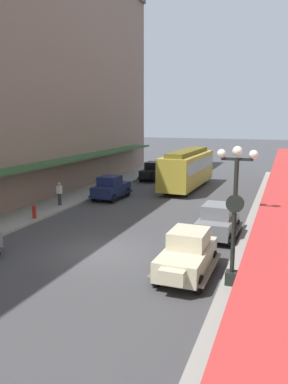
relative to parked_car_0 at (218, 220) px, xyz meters
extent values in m
plane|color=#424244|center=(-4.86, -4.27, -0.94)|extent=(200.00, 200.00, 0.00)
cube|color=#99968E|center=(2.64, -4.27, -0.87)|extent=(3.00, 60.00, 0.15)
cube|color=#BF3333|center=(3.24, -4.27, 2.06)|extent=(1.80, 54.00, 0.16)
cube|color=slate|center=(0.00, 0.03, -0.20)|extent=(1.79, 3.94, 0.80)
cube|color=slate|center=(0.00, -0.22, 0.55)|extent=(1.48, 1.73, 0.70)
cube|color=#8C9EA8|center=(0.00, -0.22, 0.55)|extent=(1.41, 1.70, 0.42)
cube|color=slate|center=(0.05, 2.16, -0.15)|extent=(0.94, 0.38, 0.52)
cube|color=#393A3D|center=(-0.95, 0.06, -0.52)|extent=(0.32, 3.51, 0.12)
cube|color=#393A3D|center=(0.95, 0.01, -0.52)|extent=(0.32, 3.51, 0.12)
cylinder|color=black|center=(-0.78, 1.42, -0.60)|extent=(0.24, 0.68, 0.68)
cylinder|color=black|center=(0.84, 1.38, -0.60)|extent=(0.24, 0.68, 0.68)
cylinder|color=black|center=(-0.84, -1.31, -0.60)|extent=(0.24, 0.68, 0.68)
cylinder|color=black|center=(0.78, -1.35, -0.60)|extent=(0.24, 0.68, 0.68)
cube|color=#19234C|center=(-9.51, 6.82, -0.20)|extent=(1.71, 3.90, 0.80)
cube|color=#19234C|center=(-9.51, 6.57, 0.55)|extent=(1.44, 1.70, 0.70)
cube|color=#8C9EA8|center=(-9.51, 6.57, 0.55)|extent=(1.37, 1.67, 0.42)
cube|color=#19234C|center=(-9.51, 8.95, -0.15)|extent=(0.94, 0.36, 0.52)
cube|color=black|center=(-10.46, 6.82, -0.52)|extent=(0.25, 3.51, 0.12)
cube|color=black|center=(-8.56, 6.82, -0.52)|extent=(0.25, 3.51, 0.12)
cylinder|color=black|center=(-10.32, 8.18, -0.60)|extent=(0.22, 0.68, 0.68)
cylinder|color=black|center=(-8.70, 8.19, -0.60)|extent=(0.22, 0.68, 0.68)
cylinder|color=black|center=(-10.31, 5.45, -0.60)|extent=(0.22, 0.68, 0.68)
cylinder|color=black|center=(-8.70, 5.46, -0.60)|extent=(0.22, 0.68, 0.68)
cube|color=black|center=(-9.45, 16.52, -0.20)|extent=(1.87, 3.97, 0.80)
cube|color=black|center=(-9.46, 16.77, 0.55)|extent=(1.51, 1.76, 0.70)
cube|color=#8C9EA8|center=(-9.46, 16.77, 0.55)|extent=(1.44, 1.72, 0.42)
cube|color=black|center=(-9.36, 14.40, -0.15)|extent=(0.95, 0.40, 0.52)
cube|color=black|center=(-8.50, 16.57, -0.52)|extent=(0.39, 3.52, 0.12)
cube|color=black|center=(-10.40, 16.48, -0.52)|extent=(0.39, 3.52, 0.12)
cylinder|color=black|center=(-8.58, 15.20, -0.60)|extent=(0.25, 0.69, 0.68)
cylinder|color=black|center=(-10.20, 15.13, -0.60)|extent=(0.25, 0.69, 0.68)
cylinder|color=black|center=(-8.70, 17.92, -0.60)|extent=(0.25, 0.69, 0.68)
cylinder|color=black|center=(-10.31, 17.85, -0.60)|extent=(0.25, 0.69, 0.68)
cube|color=beige|center=(-0.31, -5.50, -0.20)|extent=(1.73, 3.91, 0.80)
cube|color=beige|center=(-0.30, -5.25, 0.55)|extent=(1.45, 1.71, 0.70)
cube|color=#8C9EA8|center=(-0.30, -5.25, 0.55)|extent=(1.38, 1.68, 0.42)
cube|color=beige|center=(-0.33, -7.63, -0.15)|extent=(0.94, 0.37, 0.52)
cube|color=#6D6856|center=(0.64, -5.50, -0.52)|extent=(0.27, 3.51, 0.12)
cube|color=#6D6856|center=(-1.26, -5.49, -0.52)|extent=(0.27, 3.51, 0.12)
cylinder|color=black|center=(0.49, -6.87, -0.60)|extent=(0.23, 0.68, 0.68)
cylinder|color=black|center=(-1.13, -6.85, -0.60)|extent=(0.23, 0.68, 0.68)
cylinder|color=black|center=(0.51, -4.14, -0.60)|extent=(0.23, 0.68, 0.68)
cylinder|color=black|center=(-1.10, -4.12, -0.60)|extent=(0.23, 0.68, 0.68)
cube|color=gold|center=(-5.01, 13.15, 0.81)|extent=(2.76, 9.66, 2.70)
cube|color=brown|center=(-5.01, 13.15, 2.34)|extent=(1.73, 8.68, 0.36)
cube|color=#8C9EA8|center=(-5.01, 13.15, 1.28)|extent=(2.76, 8.90, 0.95)
cube|color=black|center=(-4.93, 16.03, -0.74)|extent=(2.03, 1.25, 0.40)
cube|color=black|center=(-5.08, 10.27, -0.74)|extent=(2.03, 1.25, 0.40)
cube|color=black|center=(1.54, -6.04, -0.54)|extent=(0.44, 0.44, 0.50)
cylinder|color=black|center=(1.54, -6.04, 1.81)|extent=(0.16, 0.16, 4.20)
cube|color=black|center=(1.54, -6.04, 3.91)|extent=(1.10, 0.10, 0.10)
sphere|color=white|center=(0.99, -6.04, 4.09)|extent=(0.32, 0.32, 0.32)
sphere|color=white|center=(2.09, -6.04, 4.09)|extent=(0.32, 0.32, 0.32)
sphere|color=white|center=(1.54, -6.04, 4.19)|extent=(0.36, 0.36, 0.36)
cylinder|color=black|center=(1.54, -6.04, 2.31)|extent=(0.64, 0.18, 0.64)
cylinder|color=silver|center=(1.54, -5.94, 2.31)|extent=(0.56, 0.02, 0.56)
cylinder|color=#B21E19|center=(-11.21, -0.68, -0.44)|extent=(0.24, 0.24, 0.70)
sphere|color=#B21E19|center=(-11.21, -0.68, -0.07)|extent=(0.20, 0.20, 0.20)
cylinder|color=slate|center=(3.05, 11.34, -0.37)|extent=(0.24, 0.24, 0.85)
cube|color=white|center=(3.05, 11.34, 0.34)|extent=(0.36, 0.22, 0.56)
sphere|color=beige|center=(3.05, 11.34, 0.74)|extent=(0.22, 0.22, 0.22)
cylinder|color=black|center=(3.05, 11.34, 0.86)|extent=(0.28, 0.28, 0.04)
cylinder|color=#2D2D33|center=(-11.70, 2.93, -0.37)|extent=(0.24, 0.24, 0.85)
cube|color=white|center=(-11.70, 2.93, 0.34)|extent=(0.36, 0.22, 0.56)
sphere|color=tan|center=(-11.70, 2.93, 0.74)|extent=(0.22, 0.22, 0.22)
cylinder|color=#2D2D33|center=(2.22, 10.49, -0.37)|extent=(0.24, 0.24, 0.85)
cube|color=white|center=(2.22, 10.49, 0.34)|extent=(0.36, 0.22, 0.56)
sphere|color=#9E7051|center=(2.22, 10.49, 0.74)|extent=(0.22, 0.22, 0.22)
cylinder|color=black|center=(2.22, 10.49, 0.86)|extent=(0.28, 0.28, 0.04)
cylinder|color=#4C4238|center=(3.09, 7.00, -0.37)|extent=(0.24, 0.24, 0.85)
cube|color=maroon|center=(3.09, 7.00, 0.34)|extent=(0.36, 0.22, 0.56)
sphere|color=#9E7051|center=(3.09, 7.00, 0.74)|extent=(0.22, 0.22, 0.22)
cylinder|color=#4C4238|center=(3.16, -8.34, -0.37)|extent=(0.24, 0.24, 0.85)
cube|color=white|center=(3.16, -8.34, 0.34)|extent=(0.36, 0.22, 0.56)
sphere|color=#9E7051|center=(3.16, -8.34, 0.74)|extent=(0.22, 0.22, 0.22)
camera|label=1|loc=(3.14, -19.64, 5.35)|focal=35.55mm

